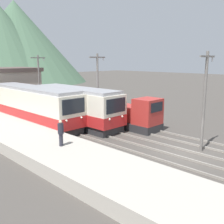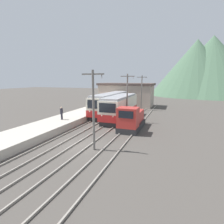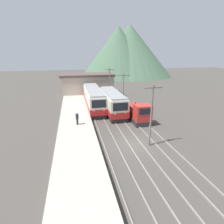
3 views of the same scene
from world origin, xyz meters
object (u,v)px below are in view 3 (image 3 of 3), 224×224
(commuter_train_left, at_px, (94,99))
(person_on_platform, at_px, (77,118))
(catenary_mast_mid, at_px, (123,93))
(shunting_locomotive, at_px, (138,113))
(catenary_mast_far, at_px, (110,83))
(catenary_mast_near, at_px, (151,114))
(commuter_train_center, at_px, (112,103))

(commuter_train_left, height_order, person_on_platform, commuter_train_left)
(catenary_mast_mid, bearing_deg, person_on_platform, -147.85)
(commuter_train_left, height_order, catenary_mast_mid, catenary_mast_mid)
(commuter_train_left, distance_m, shunting_locomotive, 9.94)
(catenary_mast_far, xyz_separation_m, person_on_platform, (-7.72, -15.66, -2.01))
(shunting_locomotive, relative_size, catenary_mast_near, 0.87)
(commuter_train_center, xyz_separation_m, shunting_locomotive, (3.00, -4.77, -0.52))
(commuter_train_left, xyz_separation_m, person_on_platform, (-3.41, -9.66, 0.03))
(shunting_locomotive, distance_m, catenary_mast_near, 8.13)
(catenary_mast_mid, bearing_deg, shunting_locomotive, -65.26)
(shunting_locomotive, xyz_separation_m, catenary_mast_far, (-1.49, 14.04, 2.59))
(catenary_mast_mid, distance_m, catenary_mast_far, 10.80)
(commuter_train_left, xyz_separation_m, commuter_train_center, (2.80, -3.28, -0.02))
(commuter_train_left, relative_size, shunting_locomotive, 2.22)
(shunting_locomotive, relative_size, catenary_mast_far, 0.87)
(commuter_train_center, relative_size, person_on_platform, 6.33)
(commuter_train_center, height_order, catenary_mast_mid, catenary_mast_mid)
(shunting_locomotive, xyz_separation_m, person_on_platform, (-9.21, -1.61, 0.57))
(commuter_train_left, relative_size, catenary_mast_near, 1.92)
(person_on_platform, bearing_deg, catenary_mast_near, -37.63)
(commuter_train_center, bearing_deg, catenary_mast_near, -83.03)
(catenary_mast_near, distance_m, person_on_platform, 9.95)
(shunting_locomotive, xyz_separation_m, catenary_mast_near, (-1.49, -7.57, 2.59))
(shunting_locomotive, bearing_deg, catenary_mast_mid, 114.74)
(shunting_locomotive, bearing_deg, commuter_train_left, 125.77)
(shunting_locomotive, distance_m, person_on_platform, 9.37)
(catenary_mast_near, distance_m, catenary_mast_mid, 10.80)
(shunting_locomotive, relative_size, catenary_mast_mid, 0.87)
(commuter_train_left, xyz_separation_m, catenary_mast_far, (4.31, 5.99, 2.04))
(shunting_locomotive, bearing_deg, person_on_platform, -170.07)
(commuter_train_center, distance_m, catenary_mast_far, 9.62)
(catenary_mast_far, bearing_deg, catenary_mast_near, -90.00)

